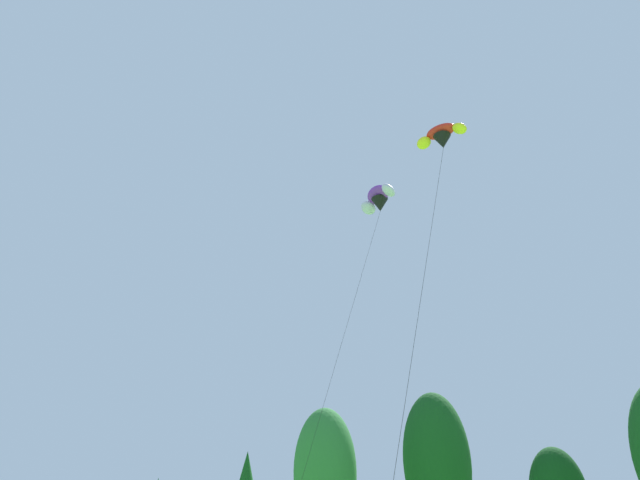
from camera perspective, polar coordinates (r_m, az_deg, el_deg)
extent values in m
ellipsoid|color=#2D7033|center=(53.78, 0.51, -21.91)|extent=(5.49, 5.49, 10.72)
ellipsoid|color=#144719|center=(54.52, 11.50, -20.64)|extent=(5.84, 5.84, 11.76)
ellipsoid|color=purple|center=(41.31, 5.75, 4.48)|extent=(2.54, 2.40, 1.23)
ellipsoid|color=silver|center=(40.19, 6.79, 4.92)|extent=(1.45, 1.58, 1.37)
ellipsoid|color=silver|center=(42.06, 4.81, 3.20)|extent=(1.54, 1.52, 1.37)
cone|color=black|center=(40.95, 5.96, 3.47)|extent=(1.66, 1.66, 1.02)
cylinder|color=black|center=(32.91, 1.93, -10.93)|extent=(2.73, 8.74, 22.21)
ellipsoid|color=red|center=(31.43, 11.88, 10.48)|extent=(1.75, 1.19, 0.68)
ellipsoid|color=yellow|center=(30.98, 13.65, 10.69)|extent=(0.93, 0.90, 0.85)
ellipsoid|color=yellow|center=(31.57, 10.26, 9.45)|extent=(1.03, 0.92, 0.85)
cone|color=black|center=(31.12, 12.06, 9.49)|extent=(1.06, 1.06, 0.78)
cylinder|color=black|center=(22.40, 9.97, -5.61)|extent=(1.30, 8.91, 19.70)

